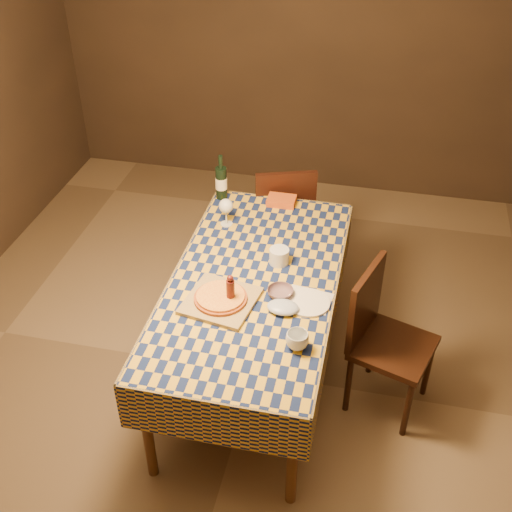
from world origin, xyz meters
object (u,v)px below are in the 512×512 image
bowl (280,293)px  chair_far (283,215)px  pizza (221,297)px  white_plate (308,303)px  dining_table (254,290)px  wine_bottle (221,182)px  chair_right (381,333)px  cutting_board (221,301)px

bowl → chair_far: (-0.20, 1.19, -0.27)m
pizza → white_plate: size_ratio=1.25×
dining_table → wine_bottle: (-0.41, 0.83, 0.19)m
pizza → wine_bottle: 1.10m
bowl → chair_right: 0.64m
dining_table → white_plate: bearing=-23.0°
pizza → cutting_board: bearing=0.0°
pizza → white_plate: bearing=11.2°
dining_table → white_plate: (0.33, -0.14, 0.08)m
wine_bottle → dining_table: bearing=-63.6°
cutting_board → bowl: 0.33m
cutting_board → chair_far: chair_far is taller
cutting_board → chair_right: bearing=13.7°
chair_right → wine_bottle: bearing=143.8°
wine_bottle → chair_right: size_ratio=0.34×
dining_table → chair_far: 1.09m
bowl → white_plate: size_ratio=0.61×
chair_far → chair_right: 1.35m
bowl → wine_bottle: (-0.58, 0.94, 0.10)m
cutting_board → pizza: bearing=0.0°
cutting_board → chair_right: chair_right is taller
cutting_board → chair_far: bearing=85.5°
cutting_board → white_plate: (0.47, 0.09, -0.00)m
dining_table → pizza: pizza is taller
bowl → dining_table: bearing=147.5°
dining_table → chair_right: size_ratio=1.98×
wine_bottle → white_plate: (0.74, -0.97, -0.11)m
dining_table → chair_right: bearing=-1.5°
cutting_board → pizza: (0.00, 0.00, 0.03)m
wine_bottle → chair_far: wine_bottle is taller
bowl → white_plate: bearing=-11.3°
bowl → wine_bottle: wine_bottle is taller
dining_table → bowl: bearing=-32.5°
dining_table → cutting_board: (-0.13, -0.23, 0.09)m
cutting_board → white_plate: size_ratio=1.53×
white_plate → chair_right: (0.41, 0.12, -0.25)m
cutting_board → white_plate: 0.47m
pizza → bowl: (0.31, 0.12, -0.01)m
wine_bottle → white_plate: size_ratio=1.34×
chair_far → chair_right: (0.78, -1.10, 0.00)m
chair_far → dining_table: bearing=-88.4°
white_plate → chair_far: 1.30m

